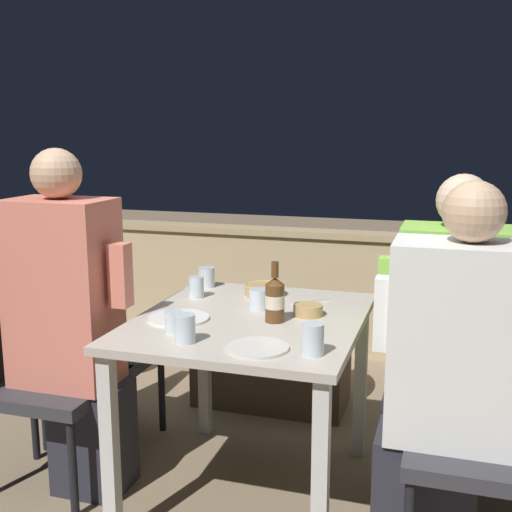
{
  "coord_description": "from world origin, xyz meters",
  "views": [
    {
      "loc": [
        0.71,
        -2.21,
        1.43
      ],
      "look_at": [
        0.0,
        0.07,
        0.95
      ],
      "focal_mm": 45.0,
      "sensor_mm": 36.0,
      "label": 1
    }
  ],
  "objects": [
    {
      "name": "ground_plane",
      "position": [
        0.0,
        0.0,
        0.0
      ],
      "size": [
        16.0,
        16.0,
        0.0
      ],
      "primitive_type": "plane",
      "color": "#847056"
    },
    {
      "name": "person_white_polo",
      "position": [
        0.74,
        -0.19,
        0.64
      ],
      "size": [
        0.52,
        0.26,
        1.28
      ],
      "color": "#282833",
      "rests_on": "ground_plane"
    },
    {
      "name": "chair_right_far",
      "position": [
        0.92,
        0.16,
        0.54
      ],
      "size": [
        0.48,
        0.47,
        0.92
      ],
      "color": "#333338",
      "rests_on": "ground_plane"
    },
    {
      "name": "glass_cup_3",
      "position": [
        -0.19,
        -0.26,
        0.77
      ],
      "size": [
        0.06,
        0.06,
        0.08
      ],
      "color": "silver",
      "rests_on": "dining_table"
    },
    {
      "name": "glass_cup_2",
      "position": [
        -0.33,
        0.39,
        0.77
      ],
      "size": [
        0.07,
        0.07,
        0.09
      ],
      "color": "silver",
      "rests_on": "dining_table"
    },
    {
      "name": "chair_left_far",
      "position": [
        -0.89,
        0.19,
        0.54
      ],
      "size": [
        0.48,
        0.47,
        0.92
      ],
      "color": "#333338",
      "rests_on": "ground_plane"
    },
    {
      "name": "chair_left_near",
      "position": [
        -0.89,
        -0.14,
        0.54
      ],
      "size": [
        0.48,
        0.47,
        0.92
      ],
      "color": "#333338",
      "rests_on": "ground_plane"
    },
    {
      "name": "planter_hedge",
      "position": [
        -0.16,
        0.85,
        0.34
      ],
      "size": [
        0.78,
        0.47,
        0.6
      ],
      "color": "brown",
      "rests_on": "ground_plane"
    },
    {
      "name": "plate_1",
      "position": [
        0.13,
        -0.34,
        0.73
      ],
      "size": [
        0.2,
        0.2,
        0.01
      ],
      "color": "silver",
      "rests_on": "dining_table"
    },
    {
      "name": "potted_plant",
      "position": [
        -1.24,
        0.71,
        0.41
      ],
      "size": [
        0.28,
        0.28,
        0.68
      ],
      "color": "brown",
      "rests_on": "ground_plane"
    },
    {
      "name": "plate_0",
      "position": [
        -0.24,
        -0.11,
        0.73
      ],
      "size": [
        0.23,
        0.23,
        0.01
      ],
      "color": "white",
      "rests_on": "dining_table"
    },
    {
      "name": "person_coral_top",
      "position": [
        -0.69,
        -0.14,
        0.68
      ],
      "size": [
        0.48,
        0.26,
        1.36
      ],
      "color": "#282833",
      "rests_on": "ground_plane"
    },
    {
      "name": "bowl_1",
      "position": [
        0.2,
        0.08,
        0.75
      ],
      "size": [
        0.11,
        0.11,
        0.04
      ],
      "color": "tan",
      "rests_on": "dining_table"
    },
    {
      "name": "glass_cup_1",
      "position": [
        0.31,
        -0.33,
        0.78
      ],
      "size": [
        0.07,
        0.07,
        0.1
      ],
      "color": "silver",
      "rests_on": "dining_table"
    },
    {
      "name": "bowl_0",
      "position": [
        -0.04,
        0.32,
        0.76
      ],
      "size": [
        0.17,
        0.17,
        0.05
      ],
      "color": "tan",
      "rests_on": "dining_table"
    },
    {
      "name": "glass_cup_0",
      "position": [
        -0.0,
        0.12,
        0.77
      ],
      "size": [
        0.08,
        0.08,
        0.08
      ],
      "color": "silver",
      "rests_on": "dining_table"
    },
    {
      "name": "glass_cup_4",
      "position": [
        -0.12,
        -0.34,
        0.78
      ],
      "size": [
        0.07,
        0.07,
        0.1
      ],
      "color": "silver",
      "rests_on": "dining_table"
    },
    {
      "name": "fork_0",
      "position": [
        0.17,
        0.27,
        0.73
      ],
      "size": [
        0.14,
        0.13,
        0.01
      ],
      "color": "silver",
      "rests_on": "dining_table"
    },
    {
      "name": "glass_cup_5",
      "position": [
        -0.3,
        0.21,
        0.77
      ],
      "size": [
        0.07,
        0.07,
        0.09
      ],
      "color": "silver",
      "rests_on": "dining_table"
    },
    {
      "name": "person_green_blouse",
      "position": [
        0.71,
        0.16,
        0.64
      ],
      "size": [
        0.49,
        0.26,
        1.27
      ],
      "color": "#282833",
      "rests_on": "ground_plane"
    },
    {
      "name": "parapet_wall",
      "position": [
        0.0,
        1.72,
        0.4
      ],
      "size": [
        9.0,
        0.18,
        0.79
      ],
      "color": "tan",
      "rests_on": "ground_plane"
    },
    {
      "name": "beer_bottle",
      "position": [
        0.1,
        -0.03,
        0.82
      ],
      "size": [
        0.07,
        0.07,
        0.22
      ],
      "color": "brown",
      "rests_on": "dining_table"
    },
    {
      "name": "dining_table",
      "position": [
        0.0,
        0.0,
        0.63
      ],
      "size": [
        0.83,
        0.97,
        0.73
      ],
      "color": "#BCB2A3",
      "rests_on": "ground_plane"
    }
  ]
}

